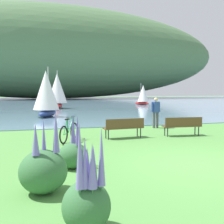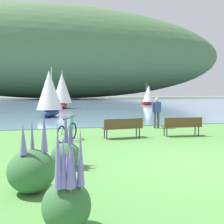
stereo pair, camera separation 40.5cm
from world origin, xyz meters
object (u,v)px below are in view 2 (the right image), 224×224
object	(u,v)px
sailboat_toward_hillside	(49,93)
park_bench_near_camera	(182,125)
park_bench_further_along	(123,126)
person_at_shoreline	(157,111)
sailboat_nearest_to_shore	(148,95)
sailboat_mid_bay	(62,91)
bicycle_leaning_near_bench	(67,132)

from	to	relation	value
sailboat_toward_hillside	park_bench_near_camera	bearing A→B (deg)	-61.48
park_bench_further_along	person_at_shoreline	size ratio (longest dim) A/B	1.07
park_bench_further_along	sailboat_nearest_to_shore	size ratio (longest dim) A/B	0.57
park_bench_further_along	sailboat_toward_hillside	bearing A→B (deg)	105.93
sailboat_nearest_to_shore	sailboat_mid_bay	xyz separation A→B (m)	(-13.02, -5.48, 0.59)
park_bench_further_along	sailboat_toward_hillside	size ratio (longest dim) A/B	0.46
park_bench_near_camera	sailboat_toward_hillside	bearing A→B (deg)	118.52
park_bench_near_camera	bicycle_leaning_near_bench	bearing A→B (deg)	179.76
sailboat_mid_bay	sailboat_toward_hillside	size ratio (longest dim) A/B	1.13
park_bench_near_camera	bicycle_leaning_near_bench	size ratio (longest dim) A/B	1.18
bicycle_leaning_near_bench	sailboat_mid_bay	bearing A→B (deg)	87.32
person_at_shoreline	bicycle_leaning_near_bench	bearing A→B (deg)	-151.43
park_bench_near_camera	sailboat_toward_hillside	distance (m)	12.19
park_bench_further_along	bicycle_leaning_near_bench	world-z (taller)	bicycle_leaning_near_bench
park_bench_near_camera	sailboat_toward_hillside	xyz separation A→B (m)	(-5.78, 10.64, 1.40)
park_bench_further_along	sailboat_nearest_to_shore	world-z (taller)	sailboat_nearest_to_shore
sailboat_nearest_to_shore	park_bench_near_camera	bearing A→B (deg)	-108.38
park_bench_near_camera	bicycle_leaning_near_bench	distance (m)	5.20
bicycle_leaning_near_bench	sailboat_mid_bay	world-z (taller)	sailboat_mid_bay
park_bench_near_camera	park_bench_further_along	world-z (taller)	same
person_at_shoreline	sailboat_nearest_to_shore	size ratio (longest dim) A/B	0.53
bicycle_leaning_near_bench	sailboat_nearest_to_shore	size ratio (longest dim) A/B	0.48
park_bench_near_camera	sailboat_toward_hillside	world-z (taller)	sailboat_toward_hillside
park_bench_near_camera	bicycle_leaning_near_bench	xyz separation A→B (m)	(-5.20, 0.02, -0.12)
person_at_shoreline	sailboat_mid_bay	xyz separation A→B (m)	(-4.18, 18.16, 1.18)
bicycle_leaning_near_bench	park_bench_near_camera	bearing A→B (deg)	-0.24
sailboat_nearest_to_shore	sailboat_mid_bay	bearing A→B (deg)	-157.16
park_bench_further_along	sailboat_toward_hillside	world-z (taller)	sailboat_toward_hillside
park_bench_further_along	bicycle_leaning_near_bench	xyz separation A→B (m)	(-2.41, -0.13, -0.12)
person_at_shoreline	sailboat_nearest_to_shore	xyz separation A→B (m)	(8.84, 23.64, 0.59)
bicycle_leaning_near_bench	sailboat_mid_bay	size ratio (longest dim) A/B	0.35
person_at_shoreline	park_bench_further_along	bearing A→B (deg)	-135.72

